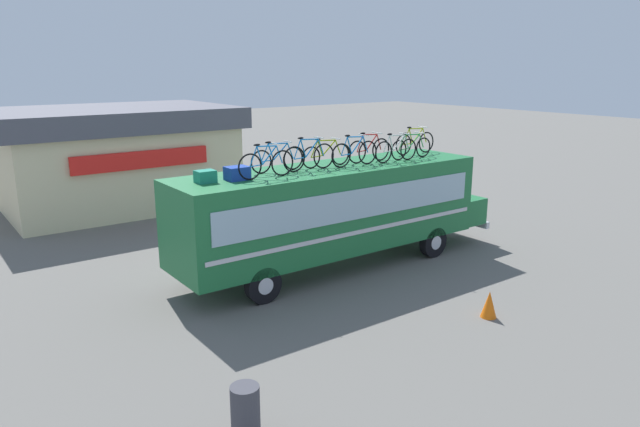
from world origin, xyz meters
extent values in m
plane|color=#605E59|center=(0.00, 0.00, 0.00)|extent=(120.00, 120.00, 0.00)
cube|color=#1E6B38|center=(0.00, 0.00, 1.94)|extent=(9.95, 2.49, 2.47)
cube|color=#1E6B38|center=(5.50, 0.00, 1.16)|extent=(1.05, 2.29, 0.91)
cube|color=#99B7C6|center=(0.00, -1.26, 2.28)|extent=(9.15, 0.04, 0.87)
cube|color=#99B7C6|center=(0.00, 1.26, 2.28)|extent=(9.15, 0.04, 0.87)
cube|color=silver|center=(0.00, -1.26, 1.45)|extent=(9.55, 0.03, 0.12)
cube|color=silver|center=(0.00, 1.26, 1.45)|extent=(9.55, 0.03, 0.12)
cube|color=silver|center=(6.08, 0.00, 0.63)|extent=(0.16, 2.37, 0.24)
cylinder|color=black|center=(3.38, -1.11, 0.50)|extent=(1.00, 0.28, 1.00)
cylinder|color=silver|center=(3.38, -1.11, 0.50)|extent=(0.45, 0.30, 0.45)
cylinder|color=black|center=(3.38, 1.11, 0.50)|extent=(1.00, 0.28, 1.00)
cylinder|color=silver|center=(3.38, 1.11, 0.50)|extent=(0.45, 0.30, 0.45)
cylinder|color=black|center=(-3.08, -1.11, 0.50)|extent=(1.00, 0.28, 1.00)
cylinder|color=silver|center=(-3.08, -1.11, 0.50)|extent=(0.45, 0.30, 0.45)
cylinder|color=black|center=(-3.08, 1.11, 0.50)|extent=(1.00, 0.28, 1.00)
cylinder|color=silver|center=(-3.08, 1.11, 0.50)|extent=(0.45, 0.30, 0.45)
cube|color=#1E7F66|center=(-4.04, 0.05, 3.34)|extent=(0.49, 0.40, 0.32)
cube|color=#193899|center=(-3.20, -0.12, 3.35)|extent=(0.59, 0.47, 0.36)
torus|color=black|center=(-2.94, -0.35, 3.53)|extent=(0.71, 0.04, 0.71)
torus|color=black|center=(-1.93, -0.35, 3.53)|extent=(0.71, 0.04, 0.71)
cylinder|color=#197FDB|center=(-2.64, -0.35, 3.80)|extent=(0.20, 0.04, 0.51)
cylinder|color=#197FDB|center=(-2.34, -0.35, 3.78)|extent=(0.47, 0.04, 0.49)
cylinder|color=#197FDB|center=(-2.42, -0.35, 4.03)|extent=(0.61, 0.04, 0.07)
cylinder|color=#197FDB|center=(-2.75, -0.35, 3.54)|extent=(0.39, 0.03, 0.05)
cylinder|color=#197FDB|center=(-2.83, -0.35, 3.79)|extent=(0.25, 0.03, 0.53)
cylinder|color=#197FDB|center=(-2.02, -0.35, 3.77)|extent=(0.21, 0.03, 0.50)
cylinder|color=silver|center=(-2.11, -0.35, 4.07)|extent=(0.03, 0.44, 0.03)
ellipsoid|color=black|center=(-2.72, -0.35, 4.09)|extent=(0.20, 0.08, 0.06)
torus|color=black|center=(-2.23, 0.27, 3.51)|extent=(0.67, 0.04, 0.67)
torus|color=black|center=(-1.16, 0.27, 3.51)|extent=(0.67, 0.04, 0.67)
cylinder|color=#197FDB|center=(-1.91, 0.27, 3.76)|extent=(0.20, 0.04, 0.48)
cylinder|color=#197FDB|center=(-1.59, 0.27, 3.75)|extent=(0.49, 0.04, 0.46)
cylinder|color=#197FDB|center=(-1.68, 0.27, 3.98)|extent=(0.64, 0.04, 0.07)
cylinder|color=#197FDB|center=(-2.03, 0.27, 3.52)|extent=(0.41, 0.03, 0.05)
cylinder|color=#197FDB|center=(-2.11, 0.27, 3.75)|extent=(0.26, 0.03, 0.50)
cylinder|color=#197FDB|center=(-1.26, 0.27, 3.74)|extent=(0.22, 0.03, 0.47)
cylinder|color=silver|center=(-1.35, 0.27, 4.01)|extent=(0.03, 0.44, 0.03)
ellipsoid|color=black|center=(-2.00, 0.27, 4.04)|extent=(0.20, 0.08, 0.06)
torus|color=black|center=(-1.36, -0.07, 3.55)|extent=(0.74, 0.04, 0.74)
torus|color=black|center=(-0.32, -0.07, 3.55)|extent=(0.74, 0.04, 0.74)
cylinder|color=#197FDB|center=(-1.05, -0.07, 3.83)|extent=(0.20, 0.04, 0.53)
cylinder|color=#197FDB|center=(-0.73, -0.07, 3.81)|extent=(0.49, 0.04, 0.51)
cylinder|color=#197FDB|center=(-0.82, -0.07, 4.07)|extent=(0.63, 0.04, 0.07)
cylinder|color=#197FDB|center=(-1.16, -0.07, 3.56)|extent=(0.40, 0.03, 0.05)
cylinder|color=#197FDB|center=(-1.25, -0.07, 3.82)|extent=(0.26, 0.03, 0.55)
cylinder|color=#197FDB|center=(-0.41, -0.07, 3.80)|extent=(0.22, 0.03, 0.52)
cylinder|color=silver|center=(-0.50, -0.07, 4.10)|extent=(0.03, 0.44, 0.03)
ellipsoid|color=black|center=(-1.13, -0.07, 4.12)|extent=(0.20, 0.08, 0.06)
torus|color=black|center=(-0.64, 0.12, 3.50)|extent=(0.65, 0.04, 0.65)
torus|color=black|center=(0.45, 0.12, 3.50)|extent=(0.65, 0.04, 0.65)
cylinder|color=#B2B20C|center=(-0.31, 0.12, 3.75)|extent=(0.21, 0.04, 0.47)
cylinder|color=#B2B20C|center=(0.02, 0.12, 3.73)|extent=(0.50, 0.04, 0.45)
cylinder|color=#B2B20C|center=(-0.07, 0.12, 3.96)|extent=(0.66, 0.04, 0.07)
cylinder|color=#B2B20C|center=(-0.43, 0.12, 3.51)|extent=(0.42, 0.03, 0.05)
cylinder|color=#B2B20C|center=(-0.52, 0.12, 3.74)|extent=(0.27, 0.03, 0.49)
cylinder|color=#B2B20C|center=(0.36, 0.12, 3.72)|extent=(0.23, 0.03, 0.46)
cylinder|color=silver|center=(0.26, 0.12, 4.00)|extent=(0.03, 0.44, 0.03)
ellipsoid|color=black|center=(-0.40, 0.12, 4.02)|extent=(0.20, 0.08, 0.06)
torus|color=black|center=(0.17, -0.28, 3.54)|extent=(0.72, 0.04, 0.72)
torus|color=black|center=(1.19, -0.28, 3.54)|extent=(0.72, 0.04, 0.72)
cylinder|color=#197FDB|center=(0.47, -0.28, 3.81)|extent=(0.20, 0.04, 0.52)
cylinder|color=#197FDB|center=(0.78, -0.28, 3.79)|extent=(0.48, 0.04, 0.50)
cylinder|color=#197FDB|center=(0.70, -0.28, 4.05)|extent=(0.62, 0.04, 0.07)
cylinder|color=#197FDB|center=(0.36, -0.28, 3.55)|extent=(0.39, 0.03, 0.05)
cylinder|color=#197FDB|center=(0.28, -0.28, 3.80)|extent=(0.25, 0.03, 0.54)
cylinder|color=#197FDB|center=(1.10, -0.28, 3.78)|extent=(0.22, 0.03, 0.50)
cylinder|color=silver|center=(1.01, -0.28, 4.08)|extent=(0.03, 0.44, 0.03)
ellipsoid|color=black|center=(0.39, -0.28, 4.11)|extent=(0.20, 0.08, 0.06)
torus|color=black|center=(1.02, 0.01, 3.53)|extent=(0.71, 0.04, 0.71)
torus|color=black|center=(1.99, 0.01, 3.53)|extent=(0.71, 0.04, 0.71)
cylinder|color=red|center=(1.31, 0.01, 3.80)|extent=(0.19, 0.04, 0.51)
cylinder|color=red|center=(1.60, 0.01, 3.78)|extent=(0.46, 0.04, 0.49)
cylinder|color=red|center=(1.52, 0.01, 4.03)|extent=(0.59, 0.04, 0.07)
cylinder|color=red|center=(1.20, 0.01, 3.54)|extent=(0.37, 0.03, 0.05)
cylinder|color=red|center=(1.12, 0.01, 3.79)|extent=(0.24, 0.03, 0.53)
cylinder|color=red|center=(1.90, 0.01, 3.77)|extent=(0.21, 0.03, 0.50)
cylinder|color=silver|center=(1.82, 0.01, 4.07)|extent=(0.03, 0.44, 0.03)
ellipsoid|color=black|center=(1.23, 0.01, 4.09)|extent=(0.20, 0.08, 0.06)
torus|color=black|center=(1.71, -0.42, 3.52)|extent=(0.69, 0.04, 0.69)
torus|color=black|center=(2.77, -0.42, 3.52)|extent=(0.69, 0.04, 0.69)
cylinder|color=white|center=(2.03, -0.42, 3.78)|extent=(0.20, 0.04, 0.49)
cylinder|color=white|center=(2.34, -0.42, 3.76)|extent=(0.49, 0.04, 0.47)
cylinder|color=white|center=(2.26, -0.42, 4.00)|extent=(0.63, 0.04, 0.07)
cylinder|color=white|center=(1.91, -0.42, 3.53)|extent=(0.40, 0.03, 0.05)
cylinder|color=white|center=(1.83, -0.42, 3.77)|extent=(0.26, 0.03, 0.51)
cylinder|color=white|center=(2.67, -0.42, 3.75)|extent=(0.22, 0.03, 0.48)
cylinder|color=silver|center=(2.58, -0.42, 4.03)|extent=(0.03, 0.44, 0.03)
ellipsoid|color=black|center=(1.94, -0.42, 4.05)|extent=(0.20, 0.08, 0.06)
torus|color=black|center=(2.48, -0.29, 3.50)|extent=(0.65, 0.04, 0.65)
torus|color=black|center=(3.58, -0.29, 3.50)|extent=(0.65, 0.04, 0.65)
cylinder|color=green|center=(2.81, -0.29, 3.75)|extent=(0.21, 0.04, 0.46)
cylinder|color=green|center=(3.14, -0.29, 3.73)|extent=(0.51, 0.04, 0.45)
cylinder|color=green|center=(3.05, -0.29, 3.96)|extent=(0.66, 0.04, 0.07)
cylinder|color=green|center=(2.69, -0.29, 3.51)|extent=(0.42, 0.03, 0.05)
cylinder|color=green|center=(2.60, -0.29, 3.74)|extent=(0.27, 0.03, 0.48)
cylinder|color=green|center=(3.48, -0.29, 3.72)|extent=(0.23, 0.03, 0.45)
cylinder|color=silver|center=(3.38, -0.29, 3.99)|extent=(0.03, 0.44, 0.03)
ellipsoid|color=black|center=(2.72, -0.29, 4.01)|extent=(0.20, 0.08, 0.06)
torus|color=black|center=(3.35, 0.39, 3.53)|extent=(0.71, 0.04, 0.71)
torus|color=black|center=(4.43, 0.39, 3.53)|extent=(0.71, 0.04, 0.71)
cylinder|color=#B2B20C|center=(3.67, 0.39, 3.80)|extent=(0.21, 0.04, 0.51)
cylinder|color=#B2B20C|center=(4.00, 0.39, 3.78)|extent=(0.50, 0.04, 0.49)
cylinder|color=#B2B20C|center=(3.91, 0.39, 4.03)|extent=(0.65, 0.04, 0.07)
cylinder|color=#B2B20C|center=(3.56, 0.39, 3.54)|extent=(0.41, 0.03, 0.05)
cylinder|color=#B2B20C|center=(3.47, 0.39, 3.79)|extent=(0.26, 0.03, 0.53)
cylinder|color=#B2B20C|center=(4.33, 0.39, 3.77)|extent=(0.22, 0.03, 0.50)
cylinder|color=silver|center=(4.24, 0.39, 4.06)|extent=(0.03, 0.44, 0.03)
ellipsoid|color=black|center=(3.59, 0.39, 4.09)|extent=(0.20, 0.08, 0.06)
cube|color=beige|center=(-2.53, 12.32, 1.71)|extent=(9.12, 6.45, 3.43)
cube|color=#4C4C56|center=(-2.53, 12.32, 3.87)|extent=(9.85, 6.97, 0.89)
cube|color=red|center=(-2.53, 8.99, 2.47)|extent=(5.47, 0.16, 0.70)
cylinder|color=#3F3F47|center=(-6.27, -5.84, 0.46)|extent=(0.50, 0.50, 0.91)
cone|color=orange|center=(0.97, -5.24, 0.34)|extent=(0.40, 0.40, 0.69)
camera|label=1|loc=(-10.43, -13.63, 6.14)|focal=32.80mm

